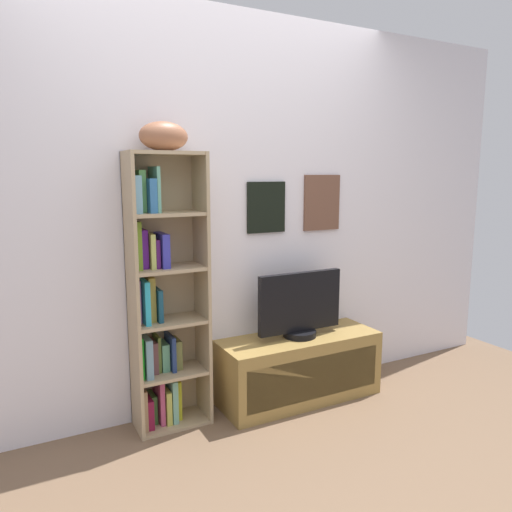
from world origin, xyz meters
TOP-DOWN VIEW (x-y plane):
  - ground at (0.00, 0.00)m, footprint 5.20×5.20m
  - back_wall at (0.00, 1.13)m, footprint 4.80×0.08m
  - bookshelf at (-0.41, 1.00)m, footprint 0.44×0.25m
  - football at (-0.36, 0.97)m, footprint 0.31×0.20m
  - tv_stand at (0.50, 0.90)m, footprint 1.09×0.39m
  - television at (0.50, 0.90)m, footprint 0.60×0.22m

SIDE VIEW (x-z plane):
  - ground at x=0.00m, z-range -0.04..0.00m
  - tv_stand at x=0.50m, z-range 0.00..0.44m
  - television at x=0.50m, z-range 0.43..0.86m
  - bookshelf at x=-0.41m, z-range -0.06..1.57m
  - back_wall at x=0.00m, z-range 0.00..2.50m
  - football at x=-0.36m, z-range 1.63..1.79m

